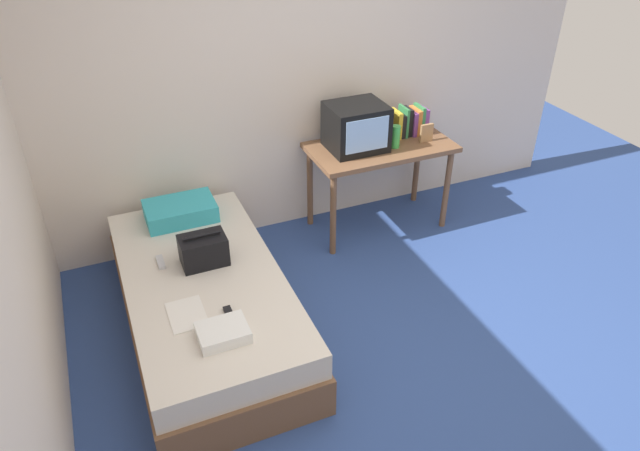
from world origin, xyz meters
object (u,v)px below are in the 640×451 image
picture_frame (427,133)px  handbag (203,250)px  desk (380,156)px  book_row (409,122)px  remote_dark (230,315)px  bed (206,303)px  magazine (187,314)px  folded_towel (223,333)px  pillow (180,211)px  remote_silver (161,262)px  tv (356,127)px  water_bottle (396,137)px

picture_frame → handbag: size_ratio=0.50×
desk → book_row: 0.39m
book_row → handbag: book_row is taller
desk → remote_dark: bearing=-143.8°
bed → picture_frame: picture_frame is taller
desk → magazine: (-1.83, -1.06, -0.20)m
remote_dark → folded_towel: (-0.08, -0.15, 0.03)m
pillow → handbag: handbag is taller
picture_frame → pillow: bearing=177.3°
folded_towel → magazine: bearing=119.2°
bed → magazine: magazine is taller
desk → magazine: 2.12m
desk → pillow: 1.64m
magazine → handbag: bearing=64.6°
pillow → remote_dark: bearing=-88.1°
picture_frame → remote_silver: picture_frame is taller
pillow → book_row: bearing=2.6°
folded_towel → handbag: bearing=84.4°
remote_dark → desk: bearing=36.2°
tv → folded_towel: tv is taller
remote_silver → remote_dark: bearing=-67.7°
tv → remote_silver: (-1.67, -0.52, -0.47)m
pillow → handbag: bearing=-87.1°
bed → remote_silver: size_ratio=13.89×
pillow → bed: bearing=-91.5°
tv → book_row: (0.52, 0.07, -0.07)m
book_row → handbag: 2.07m
water_bottle → handbag: (-1.69, -0.52, -0.29)m
bed → folded_towel: bearing=-92.1°
magazine → folded_towel: bearing=-60.8°
book_row → pillow: bearing=-177.4°
water_bottle → folded_towel: size_ratio=0.65×
bed → handbag: 0.36m
magazine → remote_dark: (0.23, -0.11, 0.01)m
bed → magazine: bearing=-116.9°
water_bottle → book_row: bearing=38.3°
bed → folded_towel: size_ratio=7.14×
pillow → remote_silver: (-0.24, -0.50, -0.05)m
book_row → folded_towel: (-1.99, -1.43, -0.37)m
tv → book_row: size_ratio=1.49×
picture_frame → tv: bearing=169.1°
bed → remote_silver: 0.40m
picture_frame → desk: bearing=167.5°
water_bottle → pillow: size_ratio=0.36×
book_row → magazine: bearing=-151.6°
water_bottle → tv: bearing=160.0°
bed → handbag: handbag is taller
folded_towel → bed: bearing=87.9°
remote_silver → book_row: bearing=15.1°
picture_frame → book_row: bearing=106.9°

